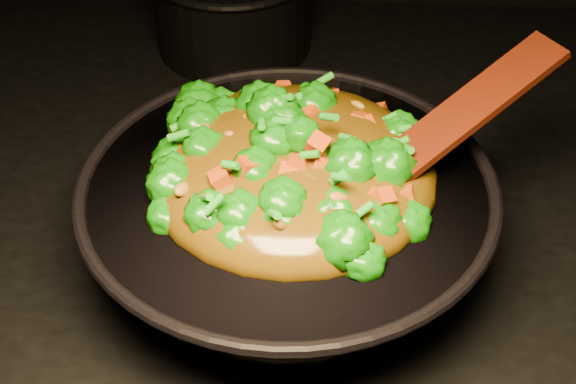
# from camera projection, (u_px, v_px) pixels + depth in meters

# --- Properties ---
(wok) EXTENTS (0.40, 0.40, 0.11)m
(wok) POSITION_uv_depth(u_px,v_px,m) (287.00, 229.00, 0.87)
(wok) COLOR black
(wok) RESTS_ON stovetop
(stir_fry) EXTENTS (0.30, 0.30, 0.10)m
(stir_fry) POSITION_uv_depth(u_px,v_px,m) (293.00, 139.00, 0.81)
(stir_fry) COLOR #146E07
(stir_fry) RESTS_ON wok
(spatula) EXTENTS (0.25, 0.19, 0.12)m
(spatula) POSITION_uv_depth(u_px,v_px,m) (433.00, 137.00, 0.81)
(spatula) COLOR #321005
(spatula) RESTS_ON wok
(back_pot) EXTENTS (0.22, 0.22, 0.12)m
(back_pot) POSITION_uv_depth(u_px,v_px,m) (233.00, 6.00, 1.19)
(back_pot) COLOR black
(back_pot) RESTS_ON stovetop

